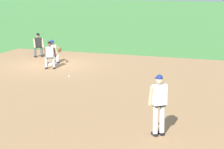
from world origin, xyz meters
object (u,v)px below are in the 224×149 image
Objects in this scene: first_baseman at (53,51)px; baserunner at (50,54)px; baseball at (69,76)px; pitcher at (159,101)px; umpire at (38,44)px; first_base_bag at (53,64)px.

first_baseman is 1.44m from baserunner.
baseball is at bearing -141.17° from first_baseman.
pitcher is 1.27× the size of umpire.
baseball is 0.05× the size of umpire.
baserunner is at bearing 44.30° from pitcher.
first_base_bag is 2.95m from umpire.
baseball is at bearing -130.49° from baserunner.
baseball is at bearing 42.89° from pitcher.
baserunner and umpire have the same top height.
first_base_bag is at bearing 19.17° from baserunner.
first_base_bag is at bearing 40.11° from baseball.
umpire is at bearing 42.70° from pitcher.
baseball is 6.23m from umpire.
first_base_bag is 0.78m from first_baseman.
pitcher is at bearing -138.31° from first_baseman.
baseball is 3.76m from first_baseman.
first_baseman is at bearing 38.83° from baseball.
first_base_bag is at bearing -134.88° from umpire.
umpire is (2.01, 2.02, 0.75)m from first_base_bag.
pitcher reaches higher than first_base_bag.
pitcher reaches higher than baserunner.
umpire is at bearing 47.72° from first_baseman.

